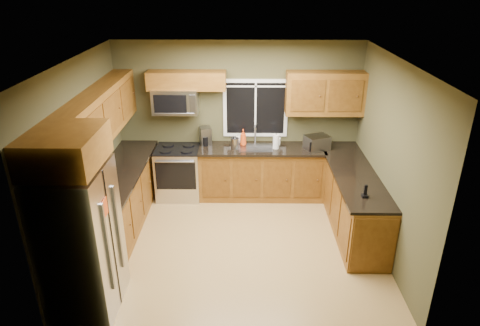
{
  "coord_description": "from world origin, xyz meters",
  "views": [
    {
      "loc": [
        0.12,
        -5.36,
        3.69
      ],
      "look_at": [
        0.05,
        0.35,
        1.15
      ],
      "focal_mm": 32.0,
      "sensor_mm": 36.0,
      "label": 1
    }
  ],
  "objects_px": {
    "soap_bottle_c": "(238,138)",
    "coffee_maker": "(205,136)",
    "microwave": "(175,101)",
    "cordless_phone": "(365,193)",
    "soap_bottle_a": "(243,137)",
    "kettle": "(235,143)",
    "range": "(179,172)",
    "soap_bottle_b": "(278,140)",
    "toaster_oven": "(317,143)",
    "paper_towel_roll": "(276,142)",
    "refrigerator": "(81,241)"
  },
  "relations": [
    {
      "from": "range",
      "to": "cordless_phone",
      "type": "relative_size",
      "value": 5.2
    },
    {
      "from": "coffee_maker",
      "to": "soap_bottle_a",
      "type": "xyz_separation_m",
      "value": [
        0.66,
        -0.04,
        0.0
      ]
    },
    {
      "from": "toaster_oven",
      "to": "soap_bottle_a",
      "type": "bearing_deg",
      "value": 172.1
    },
    {
      "from": "toaster_oven",
      "to": "microwave",
      "type": "bearing_deg",
      "value": 175.56
    },
    {
      "from": "soap_bottle_b",
      "to": "coffee_maker",
      "type": "bearing_deg",
      "value": 179.7
    },
    {
      "from": "kettle",
      "to": "soap_bottle_a",
      "type": "bearing_deg",
      "value": 53.18
    },
    {
      "from": "soap_bottle_a",
      "to": "cordless_phone",
      "type": "xyz_separation_m",
      "value": [
        1.64,
        -1.87,
        -0.09
      ]
    },
    {
      "from": "kettle",
      "to": "soap_bottle_c",
      "type": "height_order",
      "value": "kettle"
    },
    {
      "from": "microwave",
      "to": "cordless_phone",
      "type": "xyz_separation_m",
      "value": [
        2.78,
        -1.89,
        -0.74
      ]
    },
    {
      "from": "soap_bottle_c",
      "to": "kettle",
      "type": "bearing_deg",
      "value": -99.69
    },
    {
      "from": "range",
      "to": "toaster_oven",
      "type": "height_order",
      "value": "toaster_oven"
    },
    {
      "from": "toaster_oven",
      "to": "range",
      "type": "bearing_deg",
      "value": 178.81
    },
    {
      "from": "cordless_phone",
      "to": "toaster_oven",
      "type": "bearing_deg",
      "value": 102.89
    },
    {
      "from": "paper_towel_roll",
      "to": "soap_bottle_b",
      "type": "bearing_deg",
      "value": 74.49
    },
    {
      "from": "range",
      "to": "cordless_phone",
      "type": "distance_m",
      "value": 3.33
    },
    {
      "from": "range",
      "to": "soap_bottle_b",
      "type": "height_order",
      "value": "soap_bottle_b"
    },
    {
      "from": "range",
      "to": "soap_bottle_b",
      "type": "distance_m",
      "value": 1.84
    },
    {
      "from": "paper_towel_roll",
      "to": "soap_bottle_c",
      "type": "xyz_separation_m",
      "value": [
        -0.65,
        0.25,
        -0.04
      ]
    },
    {
      "from": "refrigerator",
      "to": "kettle",
      "type": "height_order",
      "value": "refrigerator"
    },
    {
      "from": "microwave",
      "to": "toaster_oven",
      "type": "height_order",
      "value": "microwave"
    },
    {
      "from": "coffee_maker",
      "to": "soap_bottle_c",
      "type": "height_order",
      "value": "coffee_maker"
    },
    {
      "from": "toaster_oven",
      "to": "coffee_maker",
      "type": "relative_size",
      "value": 1.52
    },
    {
      "from": "refrigerator",
      "to": "coffee_maker",
      "type": "xyz_separation_m",
      "value": [
        1.17,
        2.94,
        0.18
      ]
    },
    {
      "from": "coffee_maker",
      "to": "soap_bottle_b",
      "type": "height_order",
      "value": "coffee_maker"
    },
    {
      "from": "kettle",
      "to": "soap_bottle_c",
      "type": "distance_m",
      "value": 0.3
    },
    {
      "from": "range",
      "to": "soap_bottle_b",
      "type": "bearing_deg",
      "value": 5.3
    },
    {
      "from": "range",
      "to": "soap_bottle_b",
      "type": "xyz_separation_m",
      "value": [
        1.75,
        0.16,
        0.56
      ]
    },
    {
      "from": "toaster_oven",
      "to": "soap_bottle_b",
      "type": "relative_size",
      "value": 2.61
    },
    {
      "from": "paper_towel_roll",
      "to": "soap_bottle_b",
      "type": "distance_m",
      "value": 0.19
    },
    {
      "from": "kettle",
      "to": "paper_towel_roll",
      "type": "height_order",
      "value": "paper_towel_roll"
    },
    {
      "from": "paper_towel_roll",
      "to": "soap_bottle_a",
      "type": "height_order",
      "value": "soap_bottle_a"
    },
    {
      "from": "microwave",
      "to": "soap_bottle_c",
      "type": "bearing_deg",
      "value": 5.13
    },
    {
      "from": "cordless_phone",
      "to": "soap_bottle_a",
      "type": "bearing_deg",
      "value": 131.23
    },
    {
      "from": "range",
      "to": "paper_towel_roll",
      "type": "distance_m",
      "value": 1.8
    },
    {
      "from": "refrigerator",
      "to": "toaster_oven",
      "type": "xyz_separation_m",
      "value": [
        3.08,
        2.72,
        0.16
      ]
    },
    {
      "from": "refrigerator",
      "to": "kettle",
      "type": "xyz_separation_m",
      "value": [
        1.69,
        2.71,
        0.15
      ]
    },
    {
      "from": "coffee_maker",
      "to": "paper_towel_roll",
      "type": "bearing_deg",
      "value": -8.71
    },
    {
      "from": "range",
      "to": "coffee_maker",
      "type": "bearing_deg",
      "value": 19.39
    },
    {
      "from": "refrigerator",
      "to": "microwave",
      "type": "height_order",
      "value": "microwave"
    },
    {
      "from": "paper_towel_roll",
      "to": "soap_bottle_b",
      "type": "xyz_separation_m",
      "value": [
        0.05,
        0.18,
        -0.03
      ]
    },
    {
      "from": "soap_bottle_c",
      "to": "coffee_maker",
      "type": "bearing_deg",
      "value": -173.85
    },
    {
      "from": "coffee_maker",
      "to": "paper_towel_roll",
      "type": "distance_m",
      "value": 1.23
    },
    {
      "from": "toaster_oven",
      "to": "cordless_phone",
      "type": "distance_m",
      "value": 1.75
    },
    {
      "from": "kettle",
      "to": "range",
      "type": "bearing_deg",
      "value": 176.43
    },
    {
      "from": "microwave",
      "to": "toaster_oven",
      "type": "xyz_separation_m",
      "value": [
        2.39,
        -0.19,
        -0.67
      ]
    },
    {
      "from": "coffee_maker",
      "to": "refrigerator",
      "type": "bearing_deg",
      "value": -111.69
    },
    {
      "from": "soap_bottle_a",
      "to": "soap_bottle_b",
      "type": "height_order",
      "value": "soap_bottle_a"
    },
    {
      "from": "refrigerator",
      "to": "range",
      "type": "xyz_separation_m",
      "value": [
        0.69,
        2.77,
        -0.43
      ]
    },
    {
      "from": "soap_bottle_c",
      "to": "cordless_phone",
      "type": "height_order",
      "value": "cordless_phone"
    },
    {
      "from": "toaster_oven",
      "to": "coffee_maker",
      "type": "distance_m",
      "value": 1.93
    }
  ]
}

